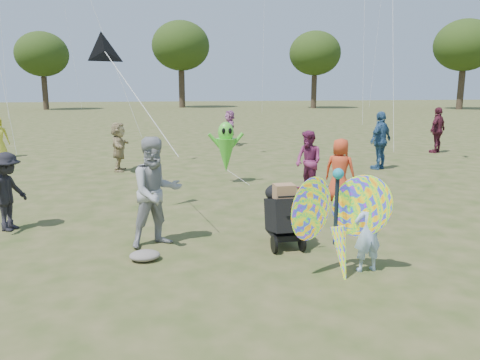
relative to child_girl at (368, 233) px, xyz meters
name	(u,v)px	position (x,y,z in m)	size (l,w,h in m)	color
ground	(271,271)	(-1.39, 0.23, -0.59)	(160.00, 160.00, 0.00)	#51592B
child_girl	(368,233)	(0.00, 0.00, 0.00)	(0.43, 0.28, 1.18)	#A6C4EB
adult_man	(156,192)	(-3.05, 1.72, 0.35)	(0.92, 0.71, 1.89)	#96989C
grey_bag	(145,255)	(-3.26, 1.03, -0.51)	(0.49, 0.40, 0.15)	slate
crowd_a	(340,170)	(1.28, 4.20, 0.16)	(0.74, 0.48, 1.51)	#C43D1F
crowd_b	(8,192)	(-5.82, 3.12, 0.16)	(0.97, 0.56, 1.50)	black
crowd_c	(380,140)	(4.27, 8.10, 0.36)	(1.12, 0.47, 1.91)	#2E5580
crowd_d	(119,147)	(-4.19, 9.31, 0.20)	(1.46, 0.47, 1.58)	tan
crowd_e	(308,161)	(0.85, 5.27, 0.21)	(0.78, 0.61, 1.60)	#7B2958
crowd_h	(437,130)	(8.42, 11.31, 0.35)	(1.10, 0.46, 1.87)	#551C2C
crowd_j	(230,128)	(0.42, 15.37, 0.22)	(1.50, 0.48, 1.62)	#A05B8F
jogging_stroller	(282,210)	(-0.92, 1.38, 0.02)	(0.54, 1.06, 1.09)	black
butterfly_kite	(338,222)	(-0.49, -0.06, 0.21)	(1.74, 0.75, 1.78)	red
delta_kite_rig	(105,52)	(-3.95, 3.78, 2.79)	(1.77, 2.29, 2.29)	black
alien_kite	(226,149)	(-1.08, 6.75, 0.38)	(1.12, 0.69, 1.74)	#4CD131
tree_line	(202,46)	(2.27, 45.22, 6.27)	(91.78, 33.60, 10.79)	#3A2D21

